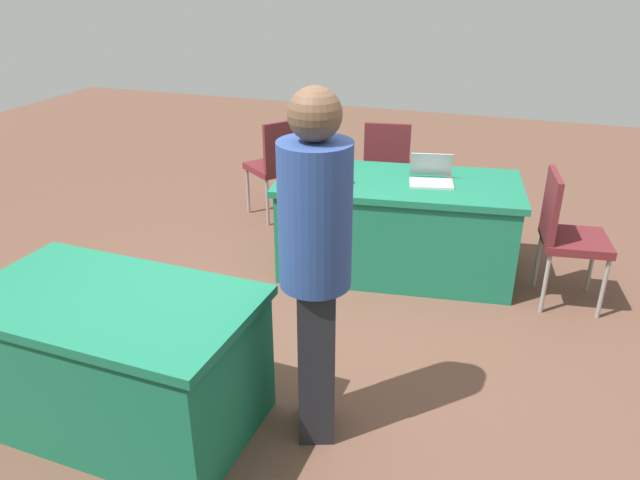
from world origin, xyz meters
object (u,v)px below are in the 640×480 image
Objects in this scene: person_attendee_browsing at (315,257)px; chair_tucked_right at (277,162)px; table_foreground at (396,226)px; chair_near_front at (387,163)px; yarn_ball at (345,177)px; scissors_red at (447,181)px; laptop_silver at (431,178)px; chair_tucked_left at (566,231)px; table_mid_right at (118,360)px.

chair_tucked_right is at bearing -174.60° from person_attendee_browsing.
table_foreground is 1.14m from chair_near_front.
scissors_red is at bearing -158.51° from yarn_ball.
chair_tucked_right reaches higher than laptop_silver.
chair_tucked_left is at bearing -176.53° from yarn_ball.
table_foreground is 1.24m from chair_tucked_left.
laptop_silver is (-0.24, -0.03, 0.42)m from table_foreground.
person_attendee_browsing is at bearing -117.22° from chair_tucked_right.
chair_near_front is 1.03m from chair_tucked_right.
person_attendee_browsing is at bearing 70.93° from laptop_silver.
chair_tucked_left is 10.18× the size of yarn_ball.
person_attendee_browsing is 18.99× the size of yarn_ball.
person_attendee_browsing reaches higher than chair_near_front.
chair_tucked_right reaches higher than scissors_red.
laptop_silver is 0.65m from yarn_ball.
person_attendee_browsing is (-0.35, 3.00, 0.48)m from chair_near_front.
person_attendee_browsing is 10.02× the size of scissors_red.
person_attendee_browsing is (1.21, 1.82, 0.46)m from chair_tucked_left.
chair_tucked_left is 1.02m from laptop_silver.
laptop_silver is (0.98, -0.13, 0.24)m from chair_tucked_left.
laptop_silver is at bearing -63.19° from scissors_red.
chair_near_front is 0.52× the size of person_attendee_browsing.
table_mid_right is 2.14m from yarn_ball.
chair_tucked_right is at bearing -116.21° from chair_tucked_left.
chair_near_front is at bearing -143.73° from scissors_red.
laptop_silver reaches higher than table_foreground.
person_attendee_browsing is at bearing -92.88° from chair_near_front.
chair_tucked_left is 0.91m from scissors_red.
chair_near_front is 1.22m from laptop_silver.
laptop_silver reaches higher than table_mid_right.
scissors_red is (-1.34, -2.28, 0.38)m from table_mid_right.
table_mid_right is at bearing 65.90° from table_foreground.
table_mid_right is 15.73× the size of yarn_ball.
chair_tucked_left is 2.65m from chair_tucked_right.
chair_tucked_right reaches higher than table_mid_right.
chair_tucked_right reaches higher than chair_near_front.
chair_tucked_right is 2.99m from person_attendee_browsing.
yarn_ball is at bearing 8.24° from laptop_silver.
laptop_silver is at bearing -118.71° from table_mid_right.
table_mid_right is at bearing -110.68° from chair_near_front.
table_foreground is 0.48m from laptop_silver.
table_foreground is at bearing -75.39° from scissors_red.
chair_tucked_left is at bearing -136.43° from table_mid_right.
chair_tucked_left reaches higher than yarn_ball.
chair_tucked_left is at bearing 159.85° from laptop_silver.
yarn_ball is 0.77m from scissors_red.
table_foreground is at bearing -5.73° from laptop_silver.
yarn_ball reaches higher than table_foreground.
yarn_ball is at bearing -94.82° from chair_tucked_left.
chair_near_front is 0.98× the size of chair_tucked_left.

